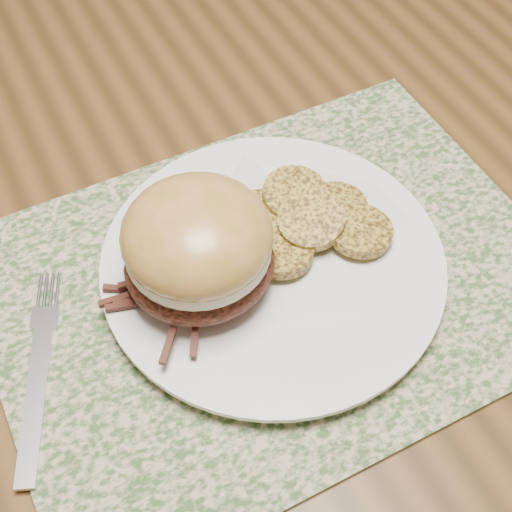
{
  "coord_description": "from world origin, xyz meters",
  "views": [
    {
      "loc": [
        -0.4,
        -0.47,
        1.23
      ],
      "look_at": [
        -0.25,
        -0.18,
        0.79
      ],
      "focal_mm": 50.0,
      "sensor_mm": 36.0,
      "label": 1
    }
  ],
  "objects_px": {
    "dining_table": "(383,123)",
    "pork_sandwich": "(198,247)",
    "fork": "(39,370)",
    "dinner_plate": "(273,264)"
  },
  "relations": [
    {
      "from": "pork_sandwich",
      "to": "dining_table",
      "type": "bearing_deg",
      "value": 35.19
    },
    {
      "from": "dinner_plate",
      "to": "pork_sandwich",
      "type": "distance_m",
      "value": 0.08
    },
    {
      "from": "dining_table",
      "to": "pork_sandwich",
      "type": "distance_m",
      "value": 0.37
    },
    {
      "from": "pork_sandwich",
      "to": "dinner_plate",
      "type": "bearing_deg",
      "value": -0.81
    },
    {
      "from": "dining_table",
      "to": "fork",
      "type": "xyz_separation_m",
      "value": [
        -0.43,
        -0.18,
        0.09
      ]
    },
    {
      "from": "dinner_plate",
      "to": "pork_sandwich",
      "type": "xyz_separation_m",
      "value": [
        -0.06,
        0.01,
        0.05
      ]
    },
    {
      "from": "dining_table",
      "to": "dinner_plate",
      "type": "relative_size",
      "value": 5.77
    },
    {
      "from": "pork_sandwich",
      "to": "fork",
      "type": "xyz_separation_m",
      "value": [
        -0.14,
        -0.01,
        -0.06
      ]
    },
    {
      "from": "dining_table",
      "to": "dinner_plate",
      "type": "xyz_separation_m",
      "value": [
        -0.24,
        -0.18,
        0.09
      ]
    },
    {
      "from": "dining_table",
      "to": "fork",
      "type": "distance_m",
      "value": 0.48
    }
  ]
}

